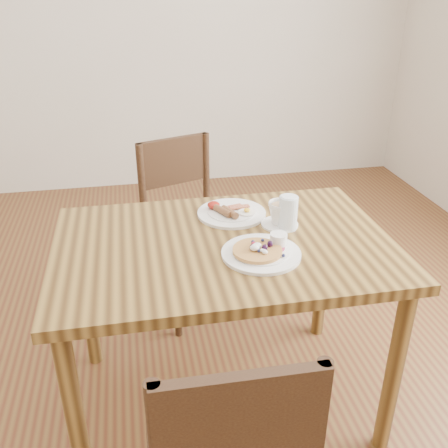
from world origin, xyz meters
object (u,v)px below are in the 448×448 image
chair_far (187,219)px  breakfast_plate (231,212)px  water_glass (288,213)px  pancake_plate (262,251)px  teacup_saucer (280,215)px  dining_table (224,265)px

chair_far → breakfast_plate: bearing=83.4°
chair_far → breakfast_plate: 0.59m
chair_far → water_glass: 0.80m
breakfast_plate → chair_far: bearing=102.6°
pancake_plate → water_glass: water_glass is taller
pancake_plate → teacup_saucer: 0.24m
dining_table → teacup_saucer: size_ratio=8.57×
chair_far → teacup_saucer: bearing=94.4°
dining_table → chair_far: bearing=93.8°
dining_table → chair_far: chair_far is taller
dining_table → teacup_saucer: teacup_saucer is taller
pancake_plate → teacup_saucer: size_ratio=1.93×
dining_table → teacup_saucer: 0.29m
dining_table → chair_far: (-0.05, 0.73, -0.16)m
pancake_plate → breakfast_plate: pancake_plate is taller
pancake_plate → breakfast_plate: 0.33m
dining_table → water_glass: bearing=12.5°
chair_far → breakfast_plate: (0.12, -0.52, 0.27)m
breakfast_plate → teacup_saucer: size_ratio=1.93×
dining_table → teacup_saucer: (0.23, 0.09, 0.14)m
chair_far → teacup_saucer: (0.28, -0.64, 0.30)m
chair_far → breakfast_plate: size_ratio=3.26×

